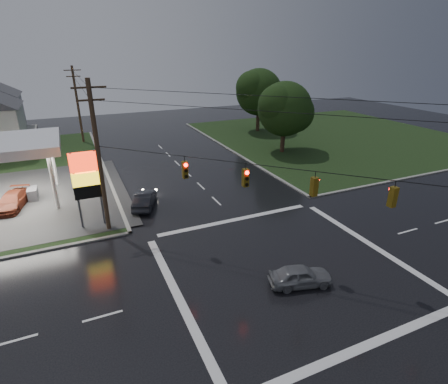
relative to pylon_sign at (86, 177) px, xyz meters
name	(u,v)px	position (x,y,z in m)	size (l,w,h in m)	color
ground	(284,266)	(10.50, -10.50, -4.01)	(120.00, 120.00, 0.00)	black
grass_ne	(334,136)	(36.50, 15.50, -3.97)	(36.00, 36.00, 0.08)	black
pylon_sign	(86,177)	(0.00, 0.00, 0.00)	(2.00, 0.35, 6.00)	#59595E
utility_pole_nw	(99,157)	(1.00, -1.00, 1.71)	(2.20, 0.32, 11.00)	#382619
utility_pole_n	(78,104)	(1.00, 27.50, 1.46)	(2.20, 0.32, 10.50)	#382619
traffic_signals	(292,169)	(10.52, -10.52, 2.47)	(26.87, 26.87, 1.47)	black
tree_ne_near	(286,109)	(24.64, 11.49, 1.55)	(7.99, 6.80, 8.98)	black
tree_ne_far	(260,92)	(27.65, 23.49, 2.17)	(8.46, 7.20, 9.80)	black
car_north	(145,199)	(4.40, 1.93, -3.32)	(1.46, 4.18, 1.38)	black
car_crossing	(300,276)	(10.30, -12.48, -3.39)	(1.47, 3.65, 1.24)	slate
car_pump	(12,201)	(-6.00, 6.21, -3.34)	(1.89, 4.64, 1.35)	maroon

